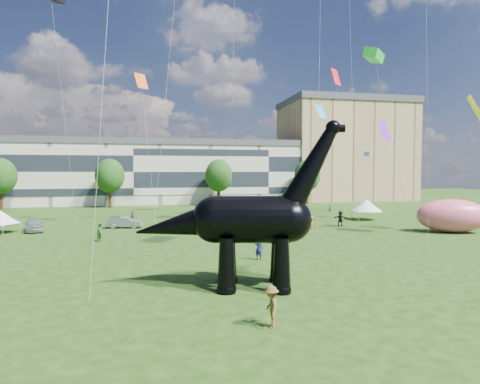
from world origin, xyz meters
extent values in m
plane|color=#16330C|center=(0.00, 0.00, 0.00)|extent=(220.00, 220.00, 0.00)
cube|color=beige|center=(-8.00, 62.00, 6.00)|extent=(78.00, 11.00, 12.00)
cube|color=tan|center=(40.00, 65.00, 11.00)|extent=(28.00, 18.00, 22.00)
cylinder|color=#382314|center=(-30.00, 53.00, 1.60)|extent=(0.56, 0.56, 3.20)
ellipsoid|color=#14380F|center=(-30.00, 53.00, 6.32)|extent=(5.20, 5.20, 6.24)
cylinder|color=#382314|center=(-12.00, 53.00, 1.60)|extent=(0.56, 0.56, 3.20)
ellipsoid|color=#14380F|center=(-12.00, 53.00, 6.32)|extent=(5.20, 5.20, 6.24)
cylinder|color=#382314|center=(8.00, 53.00, 1.60)|extent=(0.56, 0.56, 3.20)
ellipsoid|color=#14380F|center=(8.00, 53.00, 6.32)|extent=(5.20, 5.20, 6.24)
cylinder|color=#382314|center=(26.00, 53.00, 1.60)|extent=(0.56, 0.56, 3.20)
ellipsoid|color=#14380F|center=(26.00, 53.00, 6.32)|extent=(5.20, 5.20, 6.24)
cone|color=black|center=(-0.04, -1.70, 1.50)|extent=(1.24, 1.24, 3.00)
sphere|color=black|center=(-0.04, -1.70, 0.18)|extent=(1.10, 1.10, 1.10)
cone|color=black|center=(0.45, 0.45, 1.50)|extent=(1.24, 1.24, 3.00)
sphere|color=black|center=(0.45, 0.45, 0.18)|extent=(1.10, 1.10, 1.10)
cone|color=black|center=(2.89, -2.36, 1.50)|extent=(1.24, 1.24, 3.00)
sphere|color=black|center=(2.89, -2.36, 0.18)|extent=(1.10, 1.10, 1.10)
cone|color=black|center=(3.38, -0.22, 1.50)|extent=(1.24, 1.24, 3.00)
sphere|color=black|center=(3.38, -0.22, 0.18)|extent=(1.10, 1.10, 1.10)
cylinder|color=black|center=(1.57, -0.94, 3.90)|extent=(4.70, 3.56, 2.70)
sphere|color=black|center=(-0.48, -0.47, 3.90)|extent=(2.70, 2.70, 2.70)
sphere|color=black|center=(3.62, -1.40, 3.90)|extent=(2.60, 2.60, 2.60)
cone|color=black|center=(4.82, -1.67, 6.80)|extent=(4.01, 2.30, 5.30)
sphere|color=black|center=(6.01, -1.94, 9.10)|extent=(0.84, 0.84, 0.84)
cylinder|color=black|center=(6.30, -2.01, 9.05)|extent=(0.78, 0.58, 0.44)
cone|color=black|center=(-2.49, -0.02, 3.57)|extent=(5.63, 3.22, 2.94)
imported|color=silver|center=(-17.00, 24.63, 0.75)|extent=(2.93, 4.72, 1.50)
imported|color=slate|center=(-7.39, 25.37, 0.67)|extent=(4.19, 1.87, 1.34)
imported|color=white|center=(3.53, 23.46, 0.70)|extent=(5.51, 4.04, 1.39)
imported|color=#595960|center=(7.25, 26.73, 0.77)|extent=(2.26, 5.33, 1.54)
cube|color=white|center=(6.27, 31.90, 1.12)|extent=(3.95, 3.95, 0.12)
cone|color=white|center=(6.27, 31.90, 1.93)|extent=(5.00, 5.00, 1.52)
cylinder|color=#999999|center=(5.47, 30.06, 0.56)|extent=(0.06, 0.06, 1.12)
cylinder|color=#999999|center=(8.12, 31.10, 0.56)|extent=(0.06, 0.06, 1.12)
cylinder|color=#999999|center=(4.43, 32.70, 0.56)|extent=(0.06, 0.06, 1.12)
cylinder|color=#999999|center=(7.07, 33.74, 0.56)|extent=(0.06, 0.06, 1.12)
cube|color=white|center=(24.29, 26.73, 1.17)|extent=(3.67, 3.67, 0.13)
cone|color=white|center=(24.29, 26.73, 2.02)|extent=(4.65, 4.65, 1.59)
cylinder|color=#999999|center=(22.57, 25.52, 0.58)|extent=(0.06, 0.06, 1.17)
cylinder|color=#999999|center=(25.50, 25.02, 0.58)|extent=(0.06, 0.06, 1.17)
cylinder|color=#999999|center=(23.07, 28.45, 0.58)|extent=(0.06, 0.06, 1.17)
cylinder|color=#999999|center=(26.00, 27.95, 0.58)|extent=(0.06, 0.06, 1.17)
cube|color=white|center=(-20.12, 23.96, 1.01)|extent=(3.55, 3.55, 0.11)
cone|color=white|center=(-20.12, 23.96, 1.75)|extent=(4.50, 4.50, 1.38)
cylinder|color=#999999|center=(-19.35, 22.30, 0.51)|extent=(0.06, 0.06, 1.01)
cylinder|color=#999999|center=(-18.46, 24.73, 0.51)|extent=(0.06, 0.06, 1.01)
ellipsoid|color=#F05D80|center=(27.56, 14.48, 1.82)|extent=(8.12, 6.25, 3.64)
imported|color=olive|center=(12.45, 17.06, 0.94)|extent=(1.28, 0.82, 1.89)
imported|color=navy|center=(3.74, 5.84, 0.88)|extent=(0.75, 0.76, 1.76)
imported|color=black|center=(18.06, 21.73, 0.93)|extent=(1.72, 1.42, 1.85)
imported|color=#563373|center=(-6.71, 28.97, 0.82)|extent=(0.51, 1.00, 1.64)
imported|color=brown|center=(0.99, -6.88, 0.90)|extent=(0.75, 1.20, 1.79)
imported|color=#2B4E6D|center=(23.29, 36.17, 0.80)|extent=(0.67, 0.54, 1.60)
imported|color=#31722D|center=(-8.96, 16.64, 0.87)|extent=(0.96, 1.05, 1.73)
plane|color=#E64B0C|center=(-5.38, 27.27, 17.51)|extent=(2.17, 1.85, 1.91)
plane|color=#F8FF15|center=(27.65, 11.66, 12.81)|extent=(2.88, 3.39, 2.76)
plane|color=#16A1EC|center=(24.98, 44.28, 17.25)|extent=(3.03, 2.36, 2.47)
plane|color=#7118A9|center=(25.17, 24.05, 11.83)|extent=(2.92, 2.18, 2.62)
plane|color=red|center=(25.70, 39.68, 22.28)|extent=(2.80, 2.42, 2.76)
cube|color=blue|center=(28.09, 33.60, 9.26)|extent=(1.71, 2.01, 0.73)
cube|color=green|center=(21.58, 20.77, 20.30)|extent=(3.66, 3.68, 1.43)
camera|label=1|loc=(-3.75, -23.01, 6.66)|focal=30.00mm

